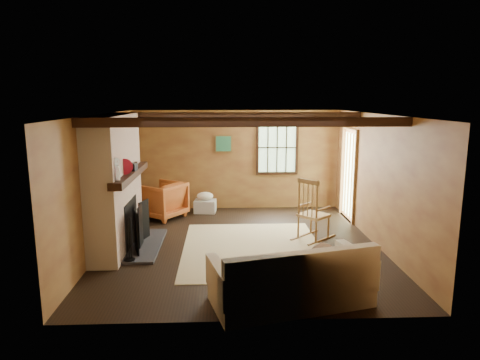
{
  "coord_description": "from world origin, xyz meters",
  "views": [
    {
      "loc": [
        -0.34,
        -7.55,
        2.68
      ],
      "look_at": [
        -0.0,
        0.4,
        1.15
      ],
      "focal_mm": 32.0,
      "sensor_mm": 36.0,
      "label": 1
    }
  ],
  "objects_px": {
    "rocking_chair": "(312,213)",
    "sofa": "(293,283)",
    "laundry_basket": "(205,206)",
    "armchair": "(162,200)",
    "fireplace": "(117,188)"
  },
  "relations": [
    {
      "from": "rocking_chair",
      "to": "sofa",
      "type": "bearing_deg",
      "value": 120.66
    },
    {
      "from": "rocking_chair",
      "to": "laundry_basket",
      "type": "relative_size",
      "value": 2.41
    },
    {
      "from": "fireplace",
      "to": "laundry_basket",
      "type": "relative_size",
      "value": 4.8
    },
    {
      "from": "rocking_chair",
      "to": "sofa",
      "type": "xyz_separation_m",
      "value": [
        -0.81,
        -2.64,
        -0.21
      ]
    },
    {
      "from": "laundry_basket",
      "to": "armchair",
      "type": "relative_size",
      "value": 0.55
    },
    {
      "from": "laundry_basket",
      "to": "fireplace",
      "type": "bearing_deg",
      "value": -122.12
    },
    {
      "from": "fireplace",
      "to": "laundry_basket",
      "type": "bearing_deg",
      "value": 57.88
    },
    {
      "from": "laundry_basket",
      "to": "armchair",
      "type": "height_order",
      "value": "armchair"
    },
    {
      "from": "fireplace",
      "to": "armchair",
      "type": "distance_m",
      "value": 2.13
    },
    {
      "from": "fireplace",
      "to": "rocking_chair",
      "type": "relative_size",
      "value": 1.99
    },
    {
      "from": "rocking_chair",
      "to": "armchair",
      "type": "bearing_deg",
      "value": 19.8
    },
    {
      "from": "fireplace",
      "to": "rocking_chair",
      "type": "xyz_separation_m",
      "value": [
        3.61,
        0.31,
        -0.59
      ]
    },
    {
      "from": "laundry_basket",
      "to": "armchair",
      "type": "xyz_separation_m",
      "value": [
        -0.96,
        -0.41,
        0.26
      ]
    },
    {
      "from": "armchair",
      "to": "fireplace",
      "type": "bearing_deg",
      "value": 19.7
    },
    {
      "from": "sofa",
      "to": "fireplace",
      "type": "bearing_deg",
      "value": 125.7
    }
  ]
}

